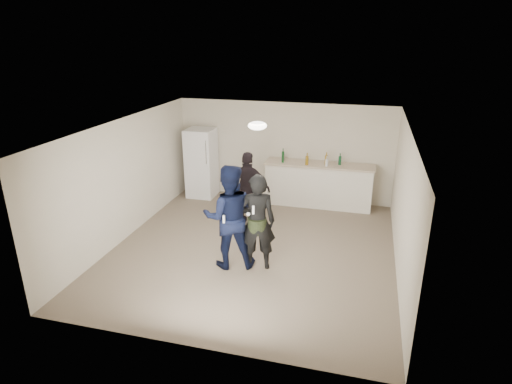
% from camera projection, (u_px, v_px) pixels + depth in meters
% --- Properties ---
extents(floor, '(6.00, 6.00, 0.00)m').
position_uv_depth(floor, '(253.00, 249.00, 8.64)').
color(floor, '#6B5B4C').
rests_on(floor, ground).
extents(ceiling, '(6.00, 6.00, 0.00)m').
position_uv_depth(ceiling, '(253.00, 126.00, 7.77)').
color(ceiling, silver).
rests_on(ceiling, wall_back).
extents(wall_back, '(6.00, 0.00, 6.00)m').
position_uv_depth(wall_back, '(284.00, 151.00, 10.92)').
color(wall_back, beige).
rests_on(wall_back, floor).
extents(wall_front, '(6.00, 0.00, 6.00)m').
position_uv_depth(wall_front, '(193.00, 269.00, 5.48)').
color(wall_front, beige).
rests_on(wall_front, floor).
extents(wall_left, '(0.00, 6.00, 6.00)m').
position_uv_depth(wall_left, '(125.00, 179.00, 8.86)').
color(wall_left, beige).
rests_on(wall_left, floor).
extents(wall_right, '(0.00, 6.00, 6.00)m').
position_uv_depth(wall_right, '(403.00, 204.00, 7.55)').
color(wall_right, beige).
rests_on(wall_right, floor).
extents(counter, '(2.60, 0.56, 1.05)m').
position_uv_depth(counter, '(318.00, 185.00, 10.65)').
color(counter, white).
rests_on(counter, floor).
extents(counter_top, '(2.68, 0.64, 0.04)m').
position_uv_depth(counter_top, '(319.00, 165.00, 10.46)').
color(counter_top, beige).
rests_on(counter_top, counter).
extents(fridge, '(0.70, 0.70, 1.80)m').
position_uv_depth(fridge, '(202.00, 163.00, 11.18)').
color(fridge, white).
rests_on(fridge, floor).
extents(fridge_handle, '(0.02, 0.02, 0.60)m').
position_uv_depth(fridge_handle, '(206.00, 152.00, 10.64)').
color(fridge_handle, silver).
rests_on(fridge_handle, fridge).
extents(ceiling_dome, '(0.36, 0.36, 0.16)m').
position_uv_depth(ceiling_dome, '(257.00, 126.00, 8.06)').
color(ceiling_dome, white).
rests_on(ceiling_dome, ceiling).
extents(shaker, '(0.08, 0.08, 0.17)m').
position_uv_depth(shaker, '(283.00, 157.00, 10.72)').
color(shaker, '#B8B8BD').
rests_on(shaker, counter_top).
extents(man, '(1.13, 1.00, 1.95)m').
position_uv_depth(man, '(229.00, 217.00, 7.71)').
color(man, '#101A43').
rests_on(man, floor).
extents(woman, '(0.76, 0.61, 1.82)m').
position_uv_depth(woman, '(257.00, 222.00, 7.65)').
color(woman, black).
rests_on(woman, floor).
extents(camo_shorts, '(0.34, 0.34, 0.28)m').
position_uv_depth(camo_shorts, '(257.00, 225.00, 7.67)').
color(camo_shorts, '#2B3B1B').
rests_on(camo_shorts, woman).
extents(spectator, '(0.99, 0.43, 1.68)m').
position_uv_depth(spectator, '(248.00, 189.00, 9.49)').
color(spectator, black).
rests_on(spectator, floor).
extents(remote_man, '(0.04, 0.04, 0.15)m').
position_uv_depth(remote_man, '(224.00, 219.00, 7.43)').
color(remote_man, white).
rests_on(remote_man, man).
extents(nunchuk_man, '(0.07, 0.07, 0.07)m').
position_uv_depth(nunchuk_man, '(231.00, 223.00, 7.46)').
color(nunchuk_man, white).
rests_on(nunchuk_man, man).
extents(remote_woman, '(0.04, 0.04, 0.15)m').
position_uv_depth(remote_woman, '(253.00, 210.00, 7.31)').
color(remote_woman, white).
rests_on(remote_woman, woman).
extents(nunchuk_woman, '(0.07, 0.07, 0.07)m').
position_uv_depth(nunchuk_woman, '(248.00, 214.00, 7.39)').
color(nunchuk_woman, silver).
rests_on(nunchuk_woman, woman).
extents(bottle_cluster, '(1.44, 0.28, 0.28)m').
position_uv_depth(bottle_cluster, '(316.00, 160.00, 10.34)').
color(bottle_cluster, '#8F6914').
rests_on(bottle_cluster, counter_top).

